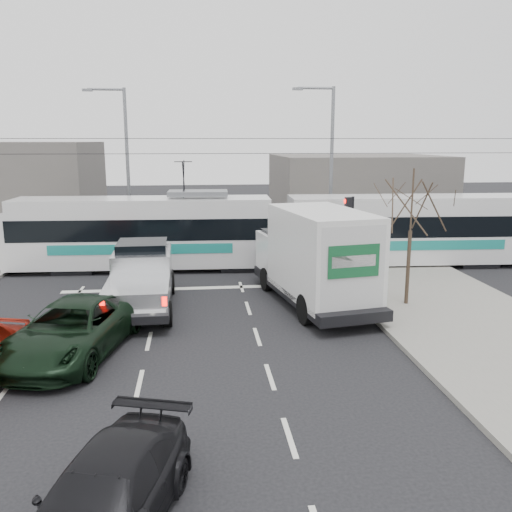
{
  "coord_description": "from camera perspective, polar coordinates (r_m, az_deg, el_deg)",
  "views": [
    {
      "loc": [
        -0.15,
        -16.21,
        6.14
      ],
      "look_at": [
        2.09,
        3.86,
        1.8
      ],
      "focal_mm": 38.0,
      "sensor_mm": 36.0,
      "label": 1
    }
  ],
  "objects": [
    {
      "name": "rails",
      "position": [
        26.91,
        -5.89,
        -1.1
      ],
      "size": [
        60.0,
        1.6,
        0.03
      ],
      "primitive_type": "cube",
      "color": "#33302D",
      "rests_on": "ground"
    },
    {
      "name": "catenary",
      "position": [
        26.3,
        -6.07,
        7.14
      ],
      "size": [
        60.0,
        0.2,
        7.0
      ],
      "color": "black",
      "rests_on": "ground"
    },
    {
      "name": "navy_pickup",
      "position": [
        24.07,
        4.0,
        -0.15
      ],
      "size": [
        2.64,
        5.2,
        2.09
      ],
      "rotation": [
        0.0,
        0.0,
        0.17
      ],
      "color": "black",
      "rests_on": "ground"
    },
    {
      "name": "traffic_signal",
      "position": [
        23.89,
        9.8,
        3.77
      ],
      "size": [
        0.44,
        0.44,
        3.6
      ],
      "color": "black",
      "rests_on": "ground"
    },
    {
      "name": "ground",
      "position": [
        17.33,
        -5.53,
        -8.67
      ],
      "size": [
        120.0,
        120.0,
        0.0
      ],
      "primitive_type": "plane",
      "color": "black",
      "rests_on": "ground"
    },
    {
      "name": "sidewalk_right",
      "position": [
        19.57,
        22.04,
        -6.84
      ],
      "size": [
        6.0,
        60.0,
        0.15
      ],
      "primitive_type": "cube",
      "color": "gray",
      "rests_on": "ground"
    },
    {
      "name": "dark_car",
      "position": [
        9.53,
        -15.65,
        -23.54
      ],
      "size": [
        3.03,
        4.82,
        1.3
      ],
      "primitive_type": "imported",
      "rotation": [
        0.0,
        0.0,
        -0.29
      ],
      "color": "black",
      "rests_on": "ground"
    },
    {
      "name": "bare_tree",
      "position": [
        20.38,
        16.08,
        5.05
      ],
      "size": [
        2.4,
        2.4,
        5.0
      ],
      "color": "#47382B",
      "rests_on": "ground"
    },
    {
      "name": "street_lamp_near",
      "position": [
        31.13,
        7.62,
        10.14
      ],
      "size": [
        2.38,
        0.25,
        9.0
      ],
      "color": "slate",
      "rests_on": "ground"
    },
    {
      "name": "box_truck",
      "position": [
        20.3,
        6.25,
        -0.22
      ],
      "size": [
        3.76,
        7.71,
        3.69
      ],
      "rotation": [
        0.0,
        0.0,
        0.17
      ],
      "color": "black",
      "rests_on": "ground"
    },
    {
      "name": "tram",
      "position": [
        26.41,
        2.39,
        2.71
      ],
      "size": [
        25.24,
        3.59,
        5.14
      ],
      "rotation": [
        0.0,
        0.0,
        -0.04
      ],
      "color": "silver",
      "rests_on": "ground"
    },
    {
      "name": "green_car",
      "position": [
        16.63,
        -18.8,
        -7.34
      ],
      "size": [
        3.82,
        6.08,
        1.56
      ],
      "primitive_type": "imported",
      "rotation": [
        0.0,
        0.0,
        -0.23
      ],
      "color": "black",
      "rests_on": "ground"
    },
    {
      "name": "street_lamp_far",
      "position": [
        32.48,
        -13.72,
        9.98
      ],
      "size": [
        2.38,
        0.25,
        9.0
      ],
      "color": "slate",
      "rests_on": "ground"
    },
    {
      "name": "silver_pickup",
      "position": [
        20.68,
        -11.95,
        -2.1
      ],
      "size": [
        2.4,
        6.42,
        2.32
      ],
      "rotation": [
        0.0,
        0.0,
        0.02
      ],
      "color": "black",
      "rests_on": "ground"
    },
    {
      "name": "building_right",
      "position": [
        42.16,
        10.48,
        6.98
      ],
      "size": [
        12.0,
        10.0,
        5.0
      ],
      "primitive_type": "cube",
      "color": "#635D5A",
      "rests_on": "ground"
    }
  ]
}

